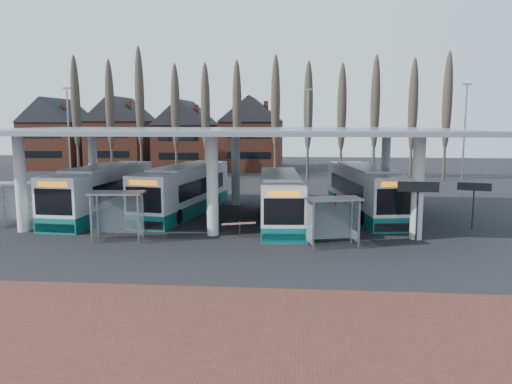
# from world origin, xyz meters

# --- Properties ---
(ground) EXTENTS (140.00, 140.00, 0.00)m
(ground) POSITION_xyz_m (0.00, 0.00, 0.00)
(ground) COLOR black
(ground) RESTS_ON ground
(brick_strip) EXTENTS (70.00, 10.00, 0.03)m
(brick_strip) POSITION_xyz_m (0.00, -12.00, 0.01)
(brick_strip) COLOR brown
(brick_strip) RESTS_ON ground
(station_canopy) EXTENTS (32.00, 16.00, 6.34)m
(station_canopy) POSITION_xyz_m (0.00, 8.00, 5.68)
(station_canopy) COLOR silver
(station_canopy) RESTS_ON ground
(poplar_row) EXTENTS (45.10, 1.10, 14.50)m
(poplar_row) POSITION_xyz_m (0.00, 33.00, 8.78)
(poplar_row) COLOR #473D33
(poplar_row) RESTS_ON ground
(townhouse_row) EXTENTS (36.80, 10.30, 12.25)m
(townhouse_row) POSITION_xyz_m (-15.75, 44.00, 5.94)
(townhouse_row) COLOR brown
(townhouse_row) RESTS_ON ground
(lamp_post_a) EXTENTS (0.80, 0.16, 10.17)m
(lamp_post_a) POSITION_xyz_m (-18.00, 22.00, 5.34)
(lamp_post_a) COLOR slate
(lamp_post_a) RESTS_ON ground
(lamp_post_b) EXTENTS (0.80, 0.16, 10.17)m
(lamp_post_b) POSITION_xyz_m (6.00, 26.00, 5.34)
(lamp_post_b) COLOR slate
(lamp_post_b) RESTS_ON ground
(lamp_post_c) EXTENTS (0.80, 0.16, 10.17)m
(lamp_post_c) POSITION_xyz_m (20.00, 20.00, 5.34)
(lamp_post_c) COLOR slate
(lamp_post_c) RESTS_ON ground
(bus_0) EXTENTS (3.66, 13.14, 3.61)m
(bus_0) POSITION_xyz_m (-9.19, 8.40, 1.70)
(bus_0) COLOR white
(bus_0) RESTS_ON ground
(bus_1) EXTENTS (4.84, 13.17, 3.58)m
(bus_1) POSITION_xyz_m (-3.41, 9.65, 1.69)
(bus_1) COLOR white
(bus_1) RESTS_ON ground
(bus_2) EXTENTS (3.44, 12.23, 3.36)m
(bus_2) POSITION_xyz_m (3.90, 6.66, 1.58)
(bus_2) COLOR white
(bus_2) RESTS_ON ground
(bus_3) EXTENTS (4.73, 13.14, 3.58)m
(bus_3) POSITION_xyz_m (10.04, 10.26, 1.69)
(bus_3) COLOR white
(bus_3) RESTS_ON ground
(shelter_0) EXTENTS (3.28, 1.96, 2.88)m
(shelter_0) POSITION_xyz_m (-13.02, 4.15, 2.09)
(shelter_0) COLOR gray
(shelter_0) RESTS_ON ground
(shelter_1) EXTENTS (3.20, 1.82, 2.85)m
(shelter_1) POSITION_xyz_m (-5.20, 0.71, 2.07)
(shelter_1) COLOR gray
(shelter_1) RESTS_ON ground
(shelter_2) EXTENTS (3.22, 2.15, 2.74)m
(shelter_2) POSITION_xyz_m (7.00, 0.31, 1.99)
(shelter_2) COLOR gray
(shelter_2) RESTS_ON ground
(info_sign_0) EXTENTS (2.30, 0.23, 3.42)m
(info_sign_0) POSITION_xyz_m (11.93, 2.10, 2.87)
(info_sign_0) COLOR black
(info_sign_0) RESTS_ON ground
(info_sign_1) EXTENTS (1.95, 0.68, 2.98)m
(info_sign_1) POSITION_xyz_m (16.22, 5.59, 2.50)
(info_sign_1) COLOR black
(info_sign_1) RESTS_ON ground
(barrier) EXTENTS (1.94, 0.87, 1.01)m
(barrier) POSITION_xyz_m (1.67, 1.94, 0.78)
(barrier) COLOR black
(barrier) RESTS_ON ground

